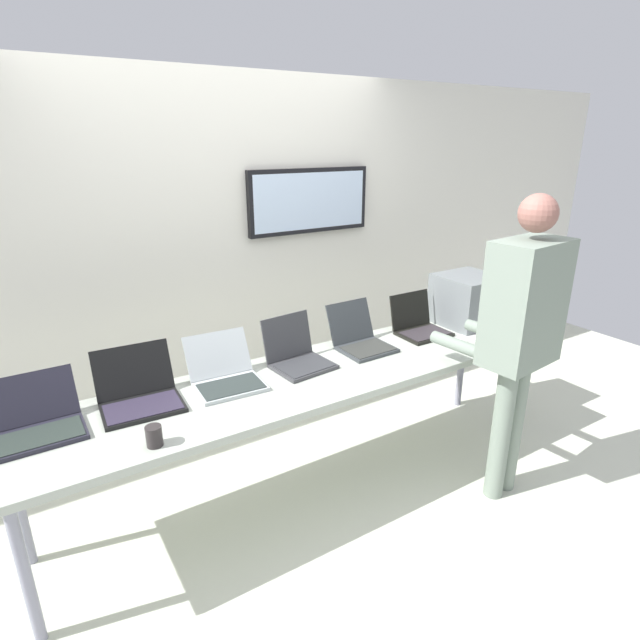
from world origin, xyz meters
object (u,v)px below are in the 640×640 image
Objects in this scene: person at (521,324)px; laptop_station_2 at (225,374)px; laptop_station_5 at (419,325)px; coffee_mug at (154,436)px; laptop_station_4 at (360,338)px; workbench at (312,381)px; laptop_station_0 at (37,421)px; laptop_station_1 at (139,393)px; laptop_station_3 at (297,355)px; equipment_box at (468,299)px.

laptop_station_2 is at bearing 151.50° from person.
coffee_mug is (-1.88, -0.40, -0.01)m from laptop_station_5.
workbench is at bearing -160.64° from laptop_station_4.
laptop_station_1 reaches higher than laptop_station_0.
laptop_station_0 is 2.30m from laptop_station_5.
laptop_station_2 is 1.12× the size of laptop_station_3.
person reaches higher than laptop_station_1.
laptop_station_3 is 0.96× the size of laptop_station_4.
laptop_station_1 is 1.36m from laptop_station_4.
laptop_station_5 is at bearing -0.16° from laptop_station_1.
laptop_station_5 is at bearing 0.40° from laptop_station_0.
equipment_box is (1.36, 0.12, 0.22)m from workbench.
laptop_station_2 is 1.40m from laptop_station_5.
laptop_station_3 is (0.45, 0.00, 0.01)m from laptop_station_2.
laptop_station_5 is at bearing -0.67° from laptop_station_4.
laptop_station_2 is at bearing -179.39° from laptop_station_5.
laptop_station_5 is at bearing 9.26° from workbench.
equipment_box is 1.38m from laptop_station_3.
workbench is 8.07× the size of laptop_station_1.
laptop_station_3 is 1.24m from person.
workbench is at bearing -170.74° from laptop_station_5.
equipment_box is at bearing -0.43° from laptop_station_2.
laptop_station_1 is (-0.91, 0.16, 0.11)m from workbench.
laptop_station_2 is 0.45m from laptop_station_3.
workbench is at bearing -174.79° from equipment_box.
laptop_station_5 is 0.19× the size of person.
workbench is 9.74× the size of laptop_station_5.
coffee_mug is (-1.88, 0.37, -0.26)m from person.
person reaches higher than laptop_station_4.
laptop_station_0 reaches higher than coffee_mug.
laptop_station_5 is 1.92m from coffee_mug.
laptop_station_5 is at bearing 0.61° from laptop_station_2.
coffee_mug is at bearing -157.12° from laptop_station_3.
laptop_station_3 reaches higher than laptop_station_5.
workbench is at bearing -83.28° from laptop_station_3.
laptop_station_2 is at bearing 0.07° from laptop_station_0.
workbench is 8.56× the size of laptop_station_0.
laptop_station_0 is at bearing -179.31° from laptop_station_4.
laptop_station_4 is at bearing 1.30° from laptop_station_2.
equipment_box is 1.23× the size of laptop_station_5.
laptop_station_0 is 0.45m from laptop_station_1.
workbench is 0.49m from laptop_station_2.
laptop_station_4 is 1.12× the size of laptop_station_5.
laptop_station_3 reaches higher than laptop_station_4.
laptop_station_4 is 1.45m from coffee_mug.
person reaches higher than laptop_station_2.
workbench is 34.53× the size of coffee_mug.
laptop_station_5 is (1.40, 0.01, 0.00)m from laptop_station_2.
laptop_station_4 is (0.91, 0.02, 0.00)m from laptop_station_2.
laptop_station_0 is 1.34m from laptop_station_3.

